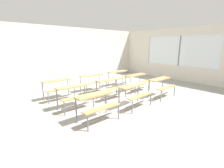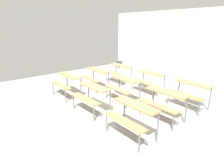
{
  "view_description": "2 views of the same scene",
  "coord_description": "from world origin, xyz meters",
  "px_view_note": "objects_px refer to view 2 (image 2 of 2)",
  "views": [
    {
      "loc": [
        -4.03,
        -3.96,
        2.02
      ],
      "look_at": [
        -0.19,
        0.48,
        0.57
      ],
      "focal_mm": 25.24,
      "sensor_mm": 36.0,
      "label": 1
    },
    {
      "loc": [
        3.91,
        -3.27,
        2.36
      ],
      "look_at": [
        -0.64,
        0.41,
        0.48
      ],
      "focal_mm": 29.72,
      "sensor_mm": 36.0,
      "label": 2
    }
  ],
  "objects_px": {
    "desk_bench_r0c2": "(132,113)",
    "desk_bench_r1c1": "(123,84)",
    "trash_bin": "(120,64)",
    "desk_bench_r0c1": "(91,93)",
    "desk_bench_r2c2": "(190,89)",
    "desk_bench_r0c0": "(66,80)",
    "desk_bench_r2c1": "(149,78)",
    "desk_bench_r2c0": "(119,70)",
    "desk_bench_r1c0": "(95,75)",
    "desk_bench_r1c2": "(164,99)"
  },
  "relations": [
    {
      "from": "desk_bench_r0c2",
      "to": "desk_bench_r1c1",
      "type": "height_order",
      "value": "same"
    },
    {
      "from": "trash_bin",
      "to": "desk_bench_r1c1",
      "type": "bearing_deg",
      "value": -40.05
    },
    {
      "from": "desk_bench_r0c1",
      "to": "desk_bench_r1c1",
      "type": "distance_m",
      "value": 1.2
    },
    {
      "from": "desk_bench_r0c1",
      "to": "desk_bench_r0c2",
      "type": "distance_m",
      "value": 1.59
    },
    {
      "from": "desk_bench_r0c1",
      "to": "desk_bench_r2c2",
      "type": "xyz_separation_m",
      "value": [
        1.56,
        2.4,
        0.0
      ]
    },
    {
      "from": "desk_bench_r1c1",
      "to": "trash_bin",
      "type": "height_order",
      "value": "desk_bench_r1c1"
    },
    {
      "from": "desk_bench_r0c0",
      "to": "desk_bench_r0c2",
      "type": "xyz_separation_m",
      "value": [
        3.12,
        0.0,
        0.0
      ]
    },
    {
      "from": "desk_bench_r0c2",
      "to": "desk_bench_r0c0",
      "type": "bearing_deg",
      "value": 179.5
    },
    {
      "from": "desk_bench_r1c1",
      "to": "desk_bench_r2c1",
      "type": "height_order",
      "value": "same"
    },
    {
      "from": "desk_bench_r2c0",
      "to": "desk_bench_r2c2",
      "type": "relative_size",
      "value": 0.99
    },
    {
      "from": "desk_bench_r0c1",
      "to": "desk_bench_r2c0",
      "type": "bearing_deg",
      "value": 120.76
    },
    {
      "from": "trash_bin",
      "to": "desk_bench_r1c0",
      "type": "bearing_deg",
      "value": -54.81
    },
    {
      "from": "desk_bench_r2c1",
      "to": "desk_bench_r0c1",
      "type": "bearing_deg",
      "value": -87.75
    },
    {
      "from": "desk_bench_r1c1",
      "to": "desk_bench_r2c1",
      "type": "bearing_deg",
      "value": 91.64
    },
    {
      "from": "desk_bench_r0c0",
      "to": "desk_bench_r2c0",
      "type": "relative_size",
      "value": 1.0
    },
    {
      "from": "desk_bench_r1c0",
      "to": "desk_bench_r0c0",
      "type": "bearing_deg",
      "value": -87.14
    },
    {
      "from": "desk_bench_r1c1",
      "to": "desk_bench_r2c1",
      "type": "relative_size",
      "value": 1.0
    },
    {
      "from": "desk_bench_r0c1",
      "to": "desk_bench_r1c2",
      "type": "relative_size",
      "value": 1.01
    },
    {
      "from": "desk_bench_r2c0",
      "to": "desk_bench_r2c1",
      "type": "xyz_separation_m",
      "value": [
        1.59,
        0.01,
        0.0
      ]
    },
    {
      "from": "desk_bench_r2c1",
      "to": "desk_bench_r1c1",
      "type": "bearing_deg",
      "value": -88.5
    },
    {
      "from": "desk_bench_r2c2",
      "to": "desk_bench_r1c0",
      "type": "bearing_deg",
      "value": -157.46
    },
    {
      "from": "desk_bench_r1c0",
      "to": "desk_bench_r2c2",
      "type": "relative_size",
      "value": 1.0
    },
    {
      "from": "desk_bench_r2c2",
      "to": "trash_bin",
      "type": "height_order",
      "value": "desk_bench_r2c2"
    },
    {
      "from": "desk_bench_r0c1",
      "to": "desk_bench_r1c1",
      "type": "height_order",
      "value": "same"
    },
    {
      "from": "desk_bench_r2c0",
      "to": "desk_bench_r2c1",
      "type": "distance_m",
      "value": 1.59
    },
    {
      "from": "desk_bench_r1c1",
      "to": "desk_bench_r1c2",
      "type": "relative_size",
      "value": 1.01
    },
    {
      "from": "desk_bench_r0c2",
      "to": "desk_bench_r2c1",
      "type": "distance_m",
      "value": 2.91
    },
    {
      "from": "desk_bench_r1c1",
      "to": "desk_bench_r2c1",
      "type": "xyz_separation_m",
      "value": [
        0.01,
        1.23,
        0.0
      ]
    },
    {
      "from": "desk_bench_r2c0",
      "to": "desk_bench_r0c2",
      "type": "bearing_deg",
      "value": -36.59
    },
    {
      "from": "desk_bench_r1c2",
      "to": "desk_bench_r2c0",
      "type": "bearing_deg",
      "value": 157.31
    },
    {
      "from": "desk_bench_r1c0",
      "to": "desk_bench_r2c0",
      "type": "distance_m",
      "value": 1.23
    },
    {
      "from": "desk_bench_r1c2",
      "to": "desk_bench_r0c1",
      "type": "bearing_deg",
      "value": -143.67
    },
    {
      "from": "desk_bench_r1c1",
      "to": "desk_bench_r1c2",
      "type": "xyz_separation_m",
      "value": [
        1.56,
        -0.02,
        0.0
      ]
    },
    {
      "from": "desk_bench_r1c2",
      "to": "trash_bin",
      "type": "xyz_separation_m",
      "value": [
        -5.38,
        3.24,
        -0.39
      ]
    },
    {
      "from": "desk_bench_r1c2",
      "to": "desk_bench_r2c2",
      "type": "distance_m",
      "value": 1.22
    },
    {
      "from": "desk_bench_r1c1",
      "to": "desk_bench_r1c0",
      "type": "bearing_deg",
      "value": -177.23
    },
    {
      "from": "trash_bin",
      "to": "desk_bench_r0c0",
      "type": "bearing_deg",
      "value": -62.39
    },
    {
      "from": "desk_bench_r0c1",
      "to": "desk_bench_r0c2",
      "type": "bearing_deg",
      "value": -2.98
    },
    {
      "from": "desk_bench_r0c0",
      "to": "desk_bench_r1c0",
      "type": "xyz_separation_m",
      "value": [
        -0.03,
        1.19,
        0.0
      ]
    },
    {
      "from": "desk_bench_r1c0",
      "to": "desk_bench_r1c2",
      "type": "distance_m",
      "value": 3.1
    },
    {
      "from": "desk_bench_r1c2",
      "to": "trash_bin",
      "type": "relative_size",
      "value": 3.18
    },
    {
      "from": "desk_bench_r0c2",
      "to": "desk_bench_r2c0",
      "type": "xyz_separation_m",
      "value": [
        -3.19,
        2.42,
        0.0
      ]
    },
    {
      "from": "desk_bench_r1c0",
      "to": "desk_bench_r1c1",
      "type": "distance_m",
      "value": 1.55
    },
    {
      "from": "desk_bench_r1c1",
      "to": "desk_bench_r2c2",
      "type": "xyz_separation_m",
      "value": [
        1.58,
        1.2,
        0.0
      ]
    },
    {
      "from": "desk_bench_r0c1",
      "to": "trash_bin",
      "type": "bearing_deg",
      "value": 128.24
    },
    {
      "from": "desk_bench_r0c0",
      "to": "desk_bench_r0c1",
      "type": "xyz_separation_m",
      "value": [
        1.53,
        0.01,
        0.0
      ]
    },
    {
      "from": "desk_bench_r0c0",
      "to": "desk_bench_r2c0",
      "type": "distance_m",
      "value": 2.42
    },
    {
      "from": "desk_bench_r1c0",
      "to": "desk_bench_r1c2",
      "type": "bearing_deg",
      "value": 1.22
    },
    {
      "from": "desk_bench_r1c2",
      "to": "desk_bench_r2c0",
      "type": "relative_size",
      "value": 1.01
    },
    {
      "from": "desk_bench_r0c2",
      "to": "desk_bench_r2c1",
      "type": "relative_size",
      "value": 0.99
    }
  ]
}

